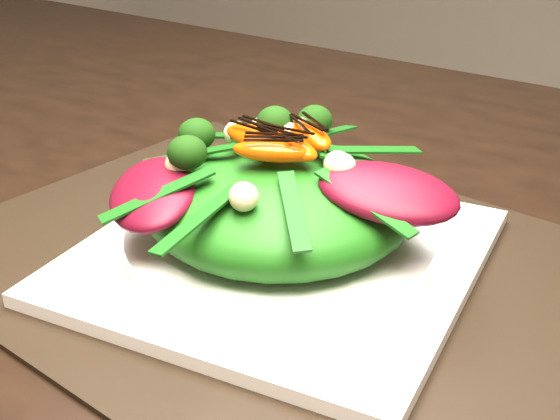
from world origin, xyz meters
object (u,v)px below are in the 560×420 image
Objects in this scene: salad_bowl at (280,239)px; orange_segment at (287,136)px; plate_base at (280,255)px; dining_table at (142,164)px; placemat at (280,263)px; lettuce_mound at (280,203)px.

salad_bowl is 4.02× the size of orange_segment.
plate_base is 4.93× the size of orange_segment.
placemat is (0.26, -0.11, 0.02)m from dining_table.
plate_base is (0.26, -0.11, 0.03)m from dining_table.
placemat is 0.01m from plate_base.
salad_bowl is 0.08m from orange_segment.
placemat is 0.02m from salad_bowl.
salad_bowl is 1.17× the size of lettuce_mound.
dining_table reaches higher than salad_bowl.
orange_segment is at bearing 117.77° from plate_base.
plate_base is at bearing -62.23° from orange_segment.
lettuce_mound is at bearing 0.00° from salad_bowl.
lettuce_mound is 0.05m from orange_segment.
dining_table is at bearing 156.22° from lettuce_mound.
plate_base is 1.43× the size of lettuce_mound.
placemat is 0.05m from lettuce_mound.
orange_segment is at bearing 117.77° from salad_bowl.
dining_table is 28.77× the size of orange_segment.
salad_bowl reaches higher than placemat.
placemat is 2.59× the size of lettuce_mound.
placemat is 1.81× the size of plate_base.
dining_table is 7.15× the size of salad_bowl.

